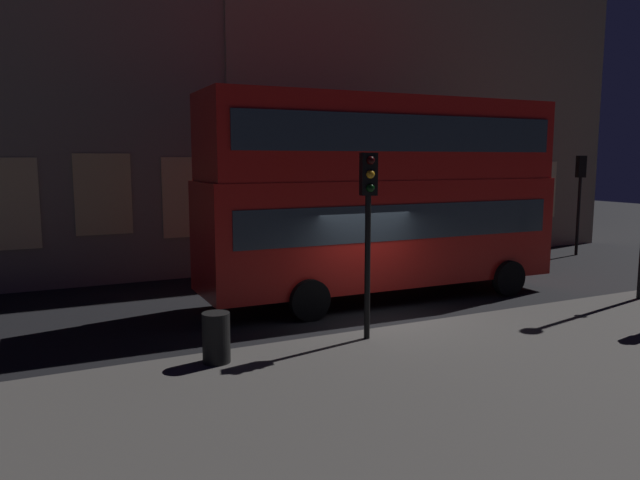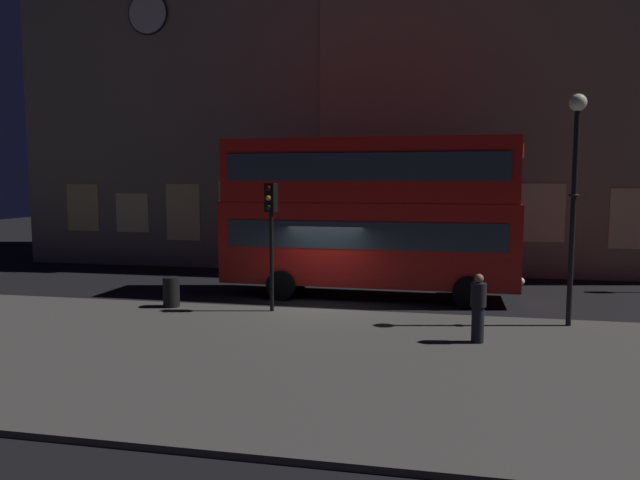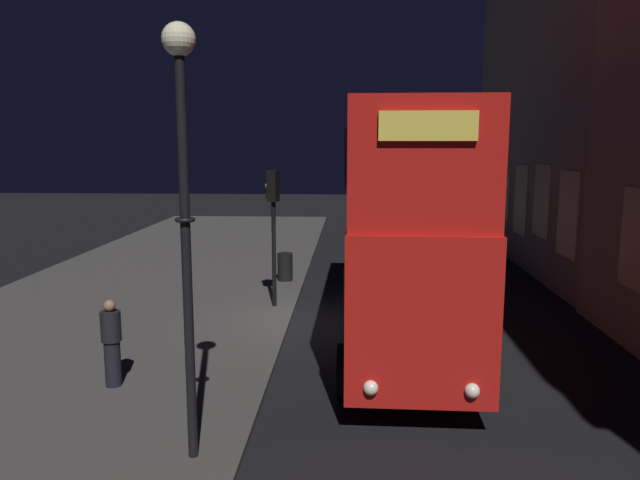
{
  "view_description": "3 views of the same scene",
  "coord_description": "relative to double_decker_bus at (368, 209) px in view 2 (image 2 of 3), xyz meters",
  "views": [
    {
      "loc": [
        -7.33,
        -11.68,
        3.8
      ],
      "look_at": [
        -1.02,
        1.19,
        1.85
      ],
      "focal_mm": 33.44,
      "sensor_mm": 36.0,
      "label": 1
    },
    {
      "loc": [
        3.65,
        -18.12,
        4.03
      ],
      "look_at": [
        -0.1,
        0.4,
        2.1
      ],
      "focal_mm": 33.16,
      "sensor_mm": 36.0,
      "label": 2
    },
    {
      "loc": [
        15.3,
        0.79,
        4.67
      ],
      "look_at": [
        -1.06,
        -0.09,
        2.04
      ],
      "focal_mm": 34.02,
      "sensor_mm": 36.0,
      "label": 3
    }
  ],
  "objects": [
    {
      "name": "building_with_clock",
      "position": [
        -9.11,
        10.12,
        5.87
      ],
      "size": [
        15.92,
        10.1,
        17.77
      ],
      "color": "gray",
      "rests_on": "ground"
    },
    {
      "name": "litter_bin",
      "position": [
        -5.66,
        -3.41,
        -2.44
      ],
      "size": [
        0.51,
        0.51,
        0.92
      ],
      "primitive_type": "cylinder",
      "color": "black",
      "rests_on": "sidewalk_slab"
    },
    {
      "name": "double_decker_bus",
      "position": [
        0.0,
        0.0,
        0.0
      ],
      "size": [
        10.09,
        2.89,
        5.4
      ],
      "rotation": [
        0.0,
        0.0,
        -0.02
      ],
      "color": "red",
      "rests_on": "ground"
    },
    {
      "name": "traffic_light_near_kerb",
      "position": [
        -2.46,
        -3.38,
        -0.15
      ],
      "size": [
        0.38,
        0.39,
        3.81
      ],
      "rotation": [
        0.0,
        0.0,
        -0.26
      ],
      "color": "black",
      "rests_on": "sidewalk_slab"
    },
    {
      "name": "building_plain_facade",
      "position": [
        5.9,
        9.36,
        4.32
      ],
      "size": [
        17.2,
        8.79,
        14.67
      ],
      "color": "tan",
      "rests_on": "ground"
    },
    {
      "name": "pedestrian",
      "position": [
        3.37,
        -5.68,
        -2.04
      ],
      "size": [
        0.37,
        0.37,
        1.67
      ],
      "rotation": [
        0.0,
        0.0,
        0.71
      ],
      "color": "black",
      "rests_on": "sidewalk_slab"
    },
    {
      "name": "sidewalk_slab",
      "position": [
        -1.24,
        -7.57,
        -2.96
      ],
      "size": [
        44.0,
        9.58,
        0.12
      ],
      "primitive_type": "cube",
      "color": "#423F3D",
      "rests_on": "ground"
    },
    {
      "name": "street_lamp",
      "position": [
        5.87,
        -3.49,
        1.32
      ],
      "size": [
        0.45,
        0.45,
        6.13
      ],
      "color": "black",
      "rests_on": "sidewalk_slab"
    },
    {
      "name": "ground_plane",
      "position": [
        -1.24,
        -1.98,
        -3.02
      ],
      "size": [
        80.0,
        80.0,
        0.0
      ],
      "primitive_type": "plane",
      "color": "black"
    }
  ]
}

